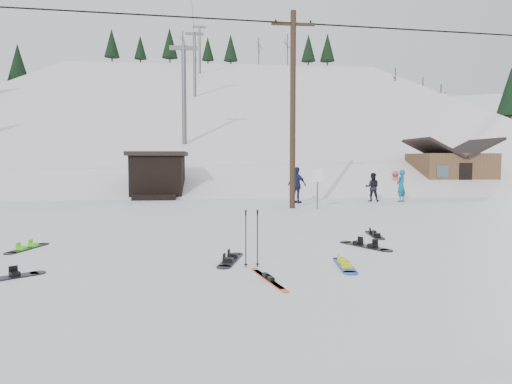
{
  "coord_description": "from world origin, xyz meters",
  "views": [
    {
      "loc": [
        -1.57,
        -6.92,
        2.23
      ],
      "look_at": [
        -0.51,
        4.96,
        1.4
      ],
      "focal_mm": 32.0,
      "sensor_mm": 36.0,
      "label": 1
    }
  ],
  "objects": [
    {
      "name": "ground",
      "position": [
        0.0,
        0.0,
        0.0
      ],
      "size": [
        200.0,
        200.0,
        0.0
      ],
      "primitive_type": "plane",
      "color": "white",
      "rests_on": "ground"
    },
    {
      "name": "ski_slope",
      "position": [
        0.0,
        55.0,
        -12.0
      ],
      "size": [
        60.0,
        85.24,
        65.97
      ],
      "primitive_type": "cube",
      "rotation": [
        0.31,
        0.0,
        0.0
      ],
      "color": "white",
      "rests_on": "ground"
    },
    {
      "name": "ridge_right",
      "position": [
        38.0,
        50.0,
        -11.0
      ],
      "size": [
        45.66,
        93.98,
        54.59
      ],
      "primitive_type": "cube",
      "rotation": [
        0.21,
        -0.05,
        -0.12
      ],
      "color": "white",
      "rests_on": "ground"
    },
    {
      "name": "treeline_crest",
      "position": [
        0.0,
        86.0,
        0.0
      ],
      "size": [
        50.0,
        6.0,
        10.0
      ],
      "primitive_type": null,
      "color": "black",
      "rests_on": "ski_slope"
    },
    {
      "name": "utility_pole",
      "position": [
        2.0,
        14.0,
        4.68
      ],
      "size": [
        2.0,
        0.26,
        9.0
      ],
      "color": "#3A2819",
      "rests_on": "ground"
    },
    {
      "name": "trail_sign",
      "position": [
        3.1,
        13.58,
        1.27
      ],
      "size": [
        0.5,
        0.09,
        1.85
      ],
      "color": "#595B60",
      "rests_on": "ground"
    },
    {
      "name": "lift_hut",
      "position": [
        -5.0,
        20.94,
        1.36
      ],
      "size": [
        3.4,
        4.1,
        2.75
      ],
      "color": "black",
      "rests_on": "ground"
    },
    {
      "name": "lift_tower_near",
      "position": [
        -4.0,
        30.0,
        7.86
      ],
      "size": [
        2.2,
        0.36,
        8.0
      ],
      "color": "#595B60",
      "rests_on": "ski_slope"
    },
    {
      "name": "lift_tower_mid",
      "position": [
        -4.0,
        50.0,
        14.36
      ],
      "size": [
        2.2,
        0.36,
        8.0
      ],
      "color": "#595B60",
      "rests_on": "ski_slope"
    },
    {
      "name": "lift_tower_far",
      "position": [
        -4.0,
        70.0,
        20.86
      ],
      "size": [
        2.2,
        0.36,
        8.0
      ],
      "color": "#595B60",
      "rests_on": "ski_slope"
    },
    {
      "name": "cabin",
      "position": [
        15.0,
        24.0,
        1.48
      ],
      "size": [
        5.39,
        4.4,
        3.77
      ],
      "color": "brown",
      "rests_on": "ground"
    },
    {
      "name": "hero_snowboard",
      "position": [
        1.14,
        2.36,
        0.03
      ],
      "size": [
        0.43,
        1.58,
        0.11
      ],
      "rotation": [
        0.0,
        0.0,
        1.47
      ],
      "color": "blue",
      "rests_on": "ground"
    },
    {
      "name": "hero_skis",
      "position": [
        -0.6,
        1.4,
        0.03
      ],
      "size": [
        0.53,
        1.76,
        0.09
      ],
      "rotation": [
        0.0,
        0.0,
        0.24
      ],
      "color": "#C44914",
      "rests_on": "ground"
    },
    {
      "name": "ski_poles",
      "position": [
        -0.82,
        2.47,
        0.62
      ],
      "size": [
        0.33,
        0.09,
        1.2
      ],
      "color": "black",
      "rests_on": "ground"
    },
    {
      "name": "board_scatter_a",
      "position": [
        -5.58,
        1.88,
        0.03
      ],
      "size": [
        1.32,
        1.1,
        0.11
      ],
      "rotation": [
        0.0,
        0.0,
        0.67
      ],
      "color": "black",
      "rests_on": "ground"
    },
    {
      "name": "board_scatter_b",
      "position": [
        -1.24,
        3.08,
        0.03
      ],
      "size": [
        0.63,
        1.59,
        0.11
      ],
      "rotation": [
        0.0,
        0.0,
        1.33
      ],
      "color": "black",
      "rests_on": "ground"
    },
    {
      "name": "board_scatter_c",
      "position": [
        -6.3,
        4.91,
        0.03
      ],
      "size": [
        0.63,
        1.47,
        0.11
      ],
      "rotation": [
        0.0,
        0.0,
        1.29
      ],
      "color": "black",
      "rests_on": "ground"
    },
    {
      "name": "board_scatter_d",
      "position": [
        2.28,
        4.43,
        0.03
      ],
      "size": [
        0.99,
        1.52,
        0.12
      ],
      "rotation": [
        0.0,
        0.0,
        -1.06
      ],
      "color": "black",
      "rests_on": "ground"
    },
    {
      "name": "board_scatter_f",
      "position": [
        3.13,
        6.11,
        0.03
      ],
      "size": [
        0.4,
        1.53,
        0.11
      ],
      "rotation": [
        0.0,
        0.0,
        1.48
      ],
      "color": "black",
      "rests_on": "ground"
    },
    {
      "name": "skier_teal",
      "position": [
        8.37,
        16.7,
        0.86
      ],
      "size": [
        0.74,
        0.71,
        1.71
      ],
      "primitive_type": "imported",
      "rotation": [
        0.0,
        0.0,
        3.81
      ],
      "color": "#0D6083",
      "rests_on": "ground"
    },
    {
      "name": "skier_dark",
      "position": [
        6.9,
        17.04,
        0.78
      ],
      "size": [
        0.9,
        0.79,
        1.55
      ],
      "primitive_type": "imported",
      "rotation": [
        0.0,
        0.0,
        2.82
      ],
      "color": "black",
      "rests_on": "ground"
    },
    {
      "name": "skier_pink",
      "position": [
        10.21,
        22.04,
        0.76
      ],
      "size": [
        1.04,
        0.66,
        1.53
      ],
      "primitive_type": "imported",
      "rotation": [
        0.0,
        0.0,
        3.04
      ],
      "color": "#C1445D",
      "rests_on": "ground"
    },
    {
      "name": "skier_navy",
      "position": [
        2.65,
        16.41,
        0.94
      ],
      "size": [
        1.11,
        1.11,
        1.89
      ],
      "primitive_type": "imported",
      "rotation": [
        0.0,
        0.0,
        2.35
      ],
      "color": "#1D1E48",
      "rests_on": "ground"
    }
  ]
}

